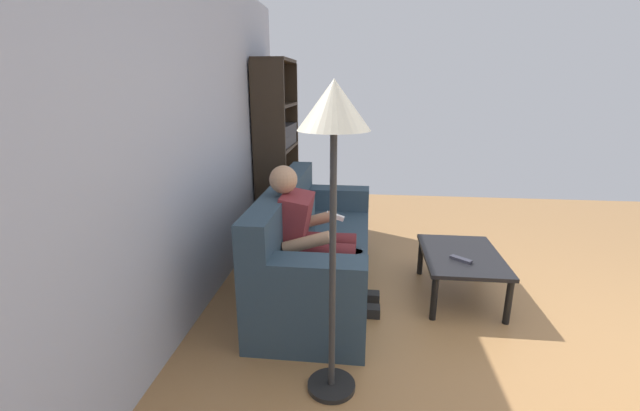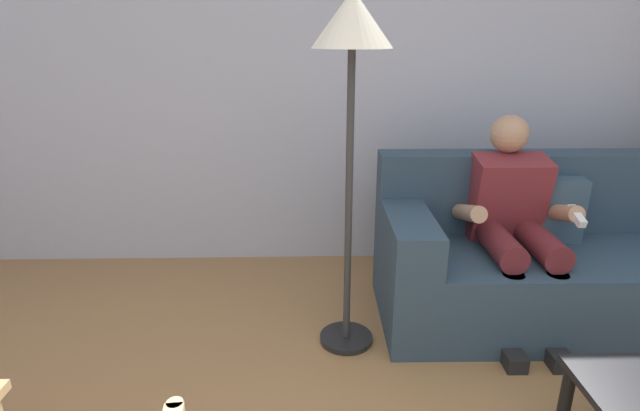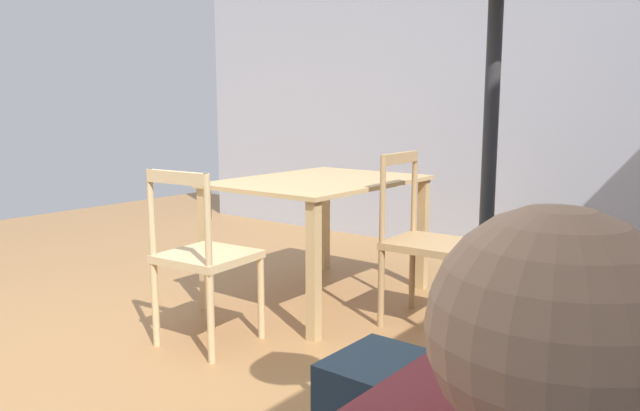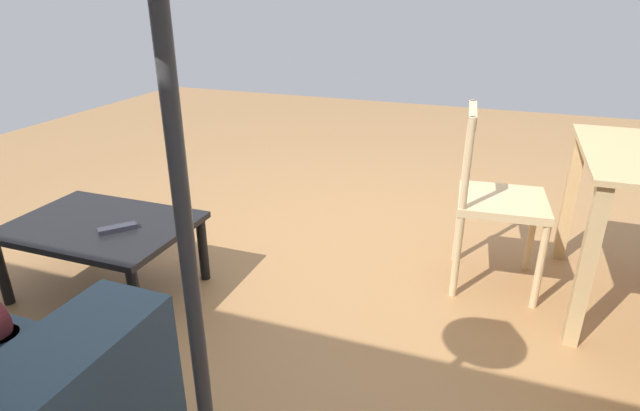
{
  "view_description": "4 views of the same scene",
  "coord_description": "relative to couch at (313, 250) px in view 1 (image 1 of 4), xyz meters",
  "views": [
    {
      "loc": [
        -2.03,
        1.56,
        1.71
      ],
      "look_at": [
        1.24,
        1.91,
        0.74
      ],
      "focal_mm": 23.17,
      "sensor_mm": 36.0,
      "label": 1
    },
    {
      "loc": [
        -0.22,
        -0.57,
        1.56
      ],
      "look_at": [
        -0.17,
        1.33,
        0.9
      ],
      "focal_mm": 27.96,
      "sensor_mm": 36.0,
      "label": 2
    },
    {
      "loc": [
        1.4,
        2.29,
        1.21
      ],
      "look_at": [
        -1.58,
        -0.01,
        0.6
      ],
      "focal_mm": 34.22,
      "sensor_mm": 36.0,
      "label": 3
    },
    {
      "loc": [
        -0.59,
        2.48,
        1.42
      ],
      "look_at": [
        -0.17,
        1.33,
        0.9
      ],
      "focal_mm": 28.71,
      "sensor_mm": 36.0,
      "label": 4
    }
  ],
  "objects": [
    {
      "name": "wall_back",
      "position": [
        -1.24,
        0.86,
        0.96
      ],
      "size": [
        6.81,
        0.12,
        2.59
      ],
      "primitive_type": "cube",
      "color": "#B2B7C6",
      "rests_on": "ground_plane"
    },
    {
      "name": "couch",
      "position": [
        0.0,
        0.0,
        0.0
      ],
      "size": [
        2.1,
        0.84,
        0.9
      ],
      "color": "#2D4251",
      "rests_on": "ground_plane"
    },
    {
      "name": "person_lounging",
      "position": [
        -0.34,
        -0.03,
        0.25
      ],
      "size": [
        0.59,
        0.85,
        1.13
      ],
      "color": "maroon",
      "rests_on": "ground_plane"
    },
    {
      "name": "coffee_table",
      "position": [
        -0.06,
        -1.23,
        -0.01
      ],
      "size": [
        0.86,
        0.61,
        0.38
      ],
      "color": "black",
      "rests_on": "ground_plane"
    },
    {
      "name": "tv_remote",
      "position": [
        -0.2,
        -1.19,
        0.05
      ],
      "size": [
        0.15,
        0.16,
        0.02
      ],
      "primitive_type": "cube",
      "rotation": [
        0.0,
        0.0,
        2.43
      ],
      "color": "#2D2D38",
      "rests_on": "coffee_table"
    },
    {
      "name": "bookshelf",
      "position": [
        1.51,
        0.62,
        0.54
      ],
      "size": [
        0.89,
        0.36,
        1.97
      ],
      "color": "#2D2319",
      "rests_on": "ground_plane"
    },
    {
      "name": "floor_lamp",
      "position": [
        -1.26,
        -0.26,
        1.12
      ],
      "size": [
        0.36,
        0.36,
        1.73
      ],
      "color": "black",
      "rests_on": "ground_plane"
    }
  ]
}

